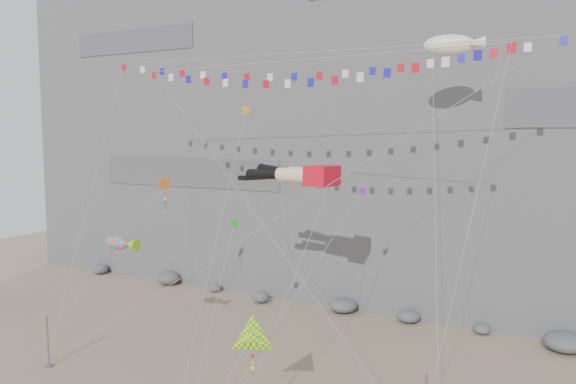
% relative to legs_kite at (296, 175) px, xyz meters
% --- Properties ---
extents(cliff, '(80.00, 28.00, 50.00)m').
position_rel_legs_kite_xyz_m(cliff, '(-1.41, 27.18, 11.70)').
color(cliff, slate).
rests_on(cliff, ground).
extents(talus_boulders, '(60.00, 3.00, 1.20)m').
position_rel_legs_kite_xyz_m(talus_boulders, '(-1.41, 12.18, -12.70)').
color(talus_boulders, slate).
rests_on(talus_boulders, ground).
extents(anchor_pole_left, '(0.12, 0.12, 3.67)m').
position_rel_legs_kite_xyz_m(anchor_pole_left, '(-14.90, -8.42, -11.46)').
color(anchor_pole_left, slate).
rests_on(anchor_pole_left, ground).
extents(legs_kite, '(7.48, 13.49, 17.65)m').
position_rel_legs_kite_xyz_m(legs_kite, '(0.00, 0.00, 0.00)').
color(legs_kite, red).
rests_on(legs_kite, ground).
extents(flag_banner_upper, '(32.76, 12.09, 28.51)m').
position_rel_legs_kite_xyz_m(flag_banner_upper, '(-0.63, 2.78, 8.48)').
color(flag_banner_upper, red).
rests_on(flag_banner_upper, ground).
extents(flag_banner_lower, '(25.60, 6.36, 23.55)m').
position_rel_legs_kite_xyz_m(flag_banner_lower, '(0.78, -1.17, 7.42)').
color(flag_banner_lower, red).
rests_on(flag_banner_lower, ground).
extents(harlequin_kite, '(6.41, 9.68, 16.05)m').
position_rel_legs_kite_xyz_m(harlequin_kite, '(-10.46, -1.21, -0.99)').
color(harlequin_kite, red).
rests_on(harlequin_kite, ground).
extents(fish_windsock, '(6.34, 3.44, 9.99)m').
position_rel_legs_kite_xyz_m(fish_windsock, '(-11.38, -5.23, -4.82)').
color(fish_windsock, '#FF580D').
rests_on(fish_windsock, ground).
extents(delta_kite, '(3.59, 4.13, 7.22)m').
position_rel_legs_kite_xyz_m(delta_kite, '(2.12, -9.35, -8.00)').
color(delta_kite, yellow).
rests_on(delta_kite, ground).
extents(blimp_windsock, '(5.49, 15.78, 26.67)m').
position_rel_legs_kite_xyz_m(blimp_windsock, '(8.40, 7.34, 8.95)').
color(blimp_windsock, '#F4F0C9').
rests_on(blimp_windsock, ground).
extents(small_kite_a, '(4.74, 14.92, 23.15)m').
position_rel_legs_kite_xyz_m(small_kite_a, '(-6.24, 3.53, 4.28)').
color(small_kite_a, orange).
rests_on(small_kite_a, ground).
extents(small_kite_b, '(4.72, 13.02, 17.83)m').
position_rel_legs_kite_xyz_m(small_kite_b, '(4.00, 1.51, -1.37)').
color(small_kite_b, purple).
rests_on(small_kite_b, ground).
extents(small_kite_c, '(4.24, 11.11, 14.80)m').
position_rel_legs_kite_xyz_m(small_kite_c, '(-4.09, -1.59, -3.61)').
color(small_kite_c, '#179B18').
rests_on(small_kite_c, ground).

